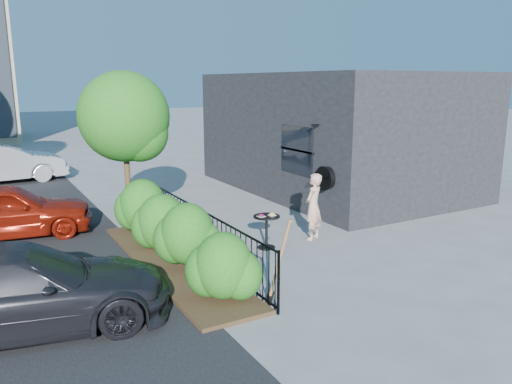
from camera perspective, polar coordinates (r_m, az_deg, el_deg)
ground at (r=11.51m, az=0.92°, el=-6.39°), size 120.00×120.00×0.00m
shop_building at (r=17.81m, az=8.91°, el=6.79°), size 6.22×9.00×4.00m
fence at (r=10.69m, az=-6.04°, el=-4.80°), size 0.05×6.05×1.10m
planting_bed at (r=10.61m, az=-9.47°, el=-8.00°), size 1.30×6.00×0.08m
shrubs at (r=10.52m, az=-9.27°, el=-4.37°), size 1.10×5.60×1.24m
patio_tree at (r=12.61m, az=-14.47°, el=7.74°), size 2.20×2.20×3.94m
cafe_table at (r=11.33m, az=1.21°, el=-3.89°), size 0.61×0.61×0.81m
woman at (r=11.99m, az=6.56°, el=-1.68°), size 0.70×0.63×1.61m
shovel at (r=8.58m, az=2.54°, el=-8.49°), size 0.51×0.19×1.49m
car_red at (r=13.50m, az=-26.73°, el=-1.92°), size 4.13×2.07×1.35m
car_silver at (r=20.93m, az=-27.11°, el=2.94°), size 4.61×1.87×1.49m
car_darkgrey at (r=8.46m, az=-25.68°, el=-10.03°), size 4.81×2.58×1.33m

